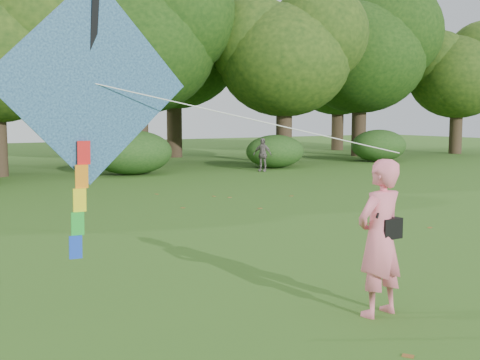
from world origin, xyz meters
TOP-DOWN VIEW (x-y plane):
  - ground at (0.00, 0.00)m, footprint 100.00×100.00m
  - man_kite_flyer at (-0.89, -0.71)m, footprint 0.78×0.56m
  - bystander_right at (8.52, 16.25)m, footprint 0.79×0.93m
  - crossbody_bag at (-0.77, -0.74)m, footprint 0.43×0.20m
  - flying_kite at (-4.20, 0.33)m, footprint 4.70×1.32m
  - tree_line at (1.67, 22.88)m, footprint 54.70×15.30m
  - shrub_band at (-0.72, 17.60)m, footprint 39.15×3.22m
  - fallen_leaves at (1.09, 5.29)m, footprint 9.48×15.32m

SIDE VIEW (x-z plane):
  - ground at x=0.00m, z-range 0.00..0.00m
  - fallen_leaves at x=1.09m, z-range 0.00..0.01m
  - bystander_right at x=8.52m, z-range 0.00..1.49m
  - shrub_band at x=-0.72m, z-range -0.08..1.79m
  - man_kite_flyer at x=-0.89m, z-range 0.00..1.99m
  - crossbody_bag at x=-0.77m, z-range 0.75..1.50m
  - flying_kite at x=-4.20m, z-range 1.31..4.36m
  - tree_line at x=1.67m, z-range 0.86..10.35m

